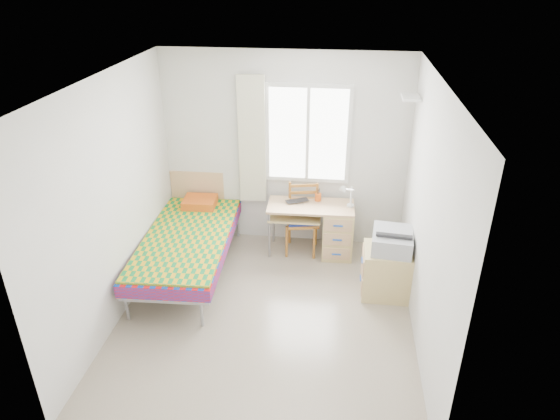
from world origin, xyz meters
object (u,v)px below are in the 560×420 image
object	(u,v)px
cabinet	(386,272)
printer	(392,240)
chair	(303,214)
desk	(332,228)
bed	(189,238)

from	to	relation	value
cabinet	printer	xyz separation A→B (m)	(0.04, 0.03, 0.41)
chair	cabinet	bearing A→B (deg)	-52.08
desk	bed	bearing A→B (deg)	-162.08
bed	chair	size ratio (longest dim) A/B	2.37
bed	printer	size ratio (longest dim) A/B	4.01
bed	chair	distance (m)	1.52
printer	desk	bearing A→B (deg)	136.67
chair	printer	bearing A→B (deg)	-49.98
cabinet	printer	bearing A→B (deg)	41.31
desk	chair	size ratio (longest dim) A/B	1.21
bed	desk	world-z (taller)	bed
bed	printer	distance (m)	2.46
desk	chair	xyz separation A→B (m)	(-0.40, 0.06, 0.14)
cabinet	chair	bearing A→B (deg)	140.07
cabinet	bed	bearing A→B (deg)	175.39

